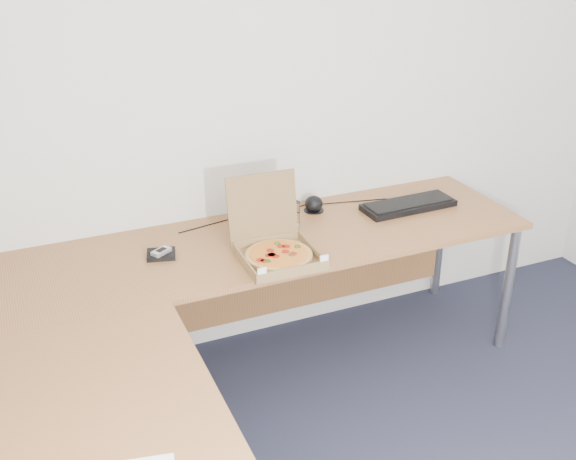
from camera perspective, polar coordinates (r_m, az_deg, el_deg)
name	(u,v)px	position (r m, az deg, el deg)	size (l,w,h in m)	color
desk	(232,304)	(2.74, -4.66, -6.13)	(2.50, 2.20, 0.73)	#945E34
pizza_box	(277,251)	(2.99, -0.92, -1.71)	(0.32, 0.38, 0.33)	olive
drinking_glass	(293,213)	(3.30, 0.43, 1.39)	(0.07, 0.07, 0.12)	silver
keyboard	(408,205)	(3.55, 9.94, 2.04)	(0.48, 0.17, 0.03)	black
mouse	(368,206)	(3.50, 6.61, 1.97)	(0.09, 0.06, 0.03)	black
wallet	(161,254)	(3.07, -10.47, -2.00)	(0.12, 0.10, 0.02)	black
phone	(161,252)	(3.05, -10.46, -1.76)	(0.09, 0.05, 0.02)	#B2B5BA
dome_speaker	(314,203)	(3.46, 2.16, 2.26)	(0.10, 0.10, 0.09)	black
cable_bundle	(281,213)	(3.44, -0.59, 1.44)	(0.54, 0.04, 0.01)	black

